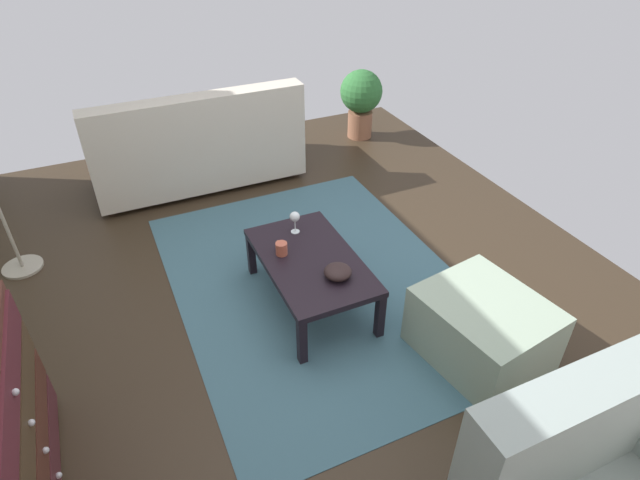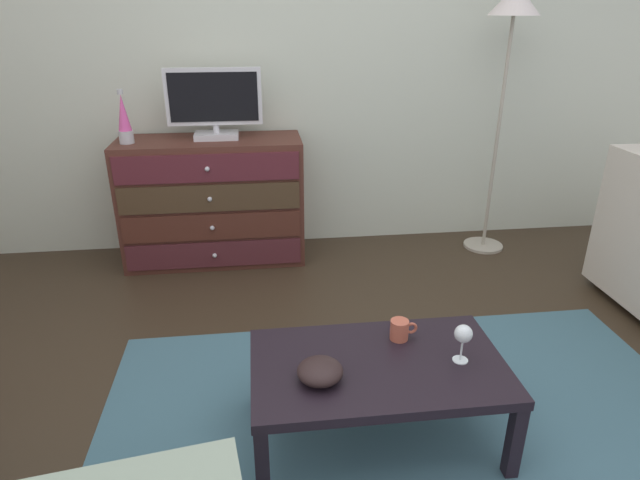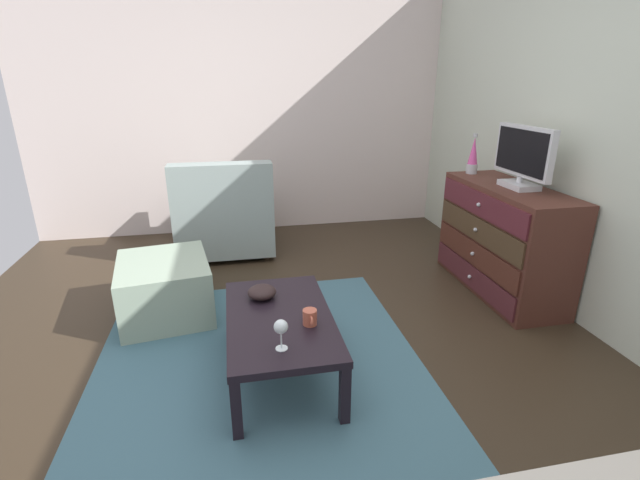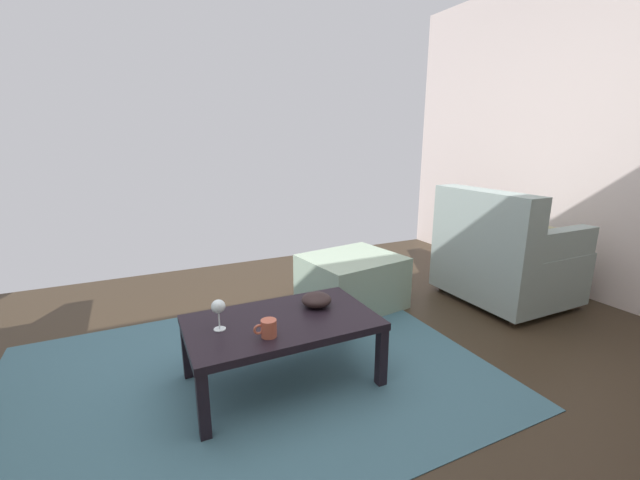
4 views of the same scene
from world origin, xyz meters
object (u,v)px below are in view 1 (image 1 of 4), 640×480
object	(u,v)px
couch_large	(196,147)
potted_plant	(361,97)
wine_glass	(295,217)
bowl_decorative	(338,272)
ottoman	(482,329)
mug	(281,248)
coffee_table	(311,264)

from	to	relation	value
couch_large	potted_plant	xyz separation A→B (m)	(0.27, -1.82, 0.09)
wine_glass	bowl_decorative	world-z (taller)	wine_glass
couch_large	ottoman	xyz separation A→B (m)	(-2.81, -0.98, -0.14)
bowl_decorative	couch_large	xyz separation A→B (m)	(2.21, 0.34, -0.06)
mug	potted_plant	xyz separation A→B (m)	(2.11, -1.71, 0.03)
wine_glass	mug	world-z (taller)	wine_glass
couch_large	bowl_decorative	bearing A→B (deg)	-171.34
bowl_decorative	couch_large	size ratio (longest dim) A/B	0.09
wine_glass	coffee_table	bearing A→B (deg)	175.42
mug	coffee_table	bearing A→B (deg)	-129.32
bowl_decorative	potted_plant	size ratio (longest dim) A/B	0.24
wine_glass	bowl_decorative	distance (m)	0.56
mug	ottoman	xyz separation A→B (m)	(-0.96, -0.87, -0.20)
wine_glass	ottoman	world-z (taller)	wine_glass
wine_glass	bowl_decorative	xyz separation A→B (m)	(-0.55, -0.05, -0.08)
couch_large	wine_glass	bearing A→B (deg)	-170.20
bowl_decorative	couch_large	bearing A→B (deg)	8.66
coffee_table	mug	world-z (taller)	mug
wine_glass	bowl_decorative	size ratio (longest dim) A/B	0.93
ottoman	wine_glass	bearing A→B (deg)	30.96
ottoman	potted_plant	xyz separation A→B (m)	(3.07, -0.84, 0.23)
coffee_table	ottoman	size ratio (longest dim) A/B	1.40
wine_glass	couch_large	size ratio (longest dim) A/B	0.09
coffee_table	ottoman	bearing A→B (deg)	-139.39
coffee_table	couch_large	xyz separation A→B (m)	(1.97, 0.26, 0.02)
couch_large	potted_plant	world-z (taller)	couch_large
coffee_table	couch_large	world-z (taller)	couch_large
bowl_decorative	wine_glass	bearing A→B (deg)	5.22
coffee_table	ottoman	world-z (taller)	ottoman
wine_glass	bowl_decorative	bearing A→B (deg)	-174.78
wine_glass	couch_large	xyz separation A→B (m)	(1.65, 0.29, -0.13)
coffee_table	potted_plant	xyz separation A→B (m)	(2.24, -1.56, 0.11)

